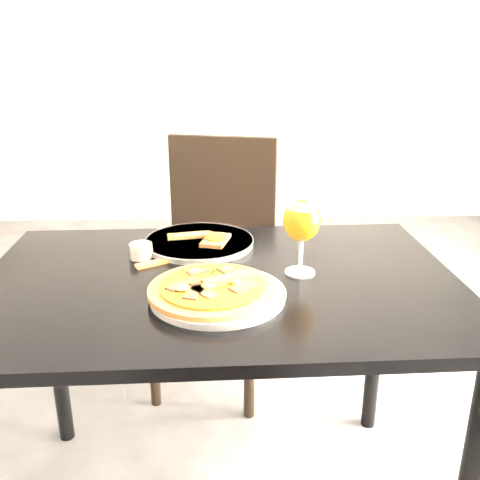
{
  "coord_description": "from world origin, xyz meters",
  "views": [
    {
      "loc": [
        0.05,
        -1.1,
        1.3
      ],
      "look_at": [
        0.09,
        0.19,
        0.83
      ],
      "focal_mm": 40.0,
      "sensor_mm": 36.0,
      "label": 1
    }
  ],
  "objects_px": {
    "dining_table": "(220,309)",
    "chair_far": "(216,254)",
    "beer_glass": "(302,221)",
    "pizza": "(213,288)"
  },
  "relations": [
    {
      "from": "pizza",
      "to": "chair_far",
      "type": "bearing_deg",
      "value": 90.25
    },
    {
      "from": "chair_far",
      "to": "beer_glass",
      "type": "distance_m",
      "value": 0.81
    },
    {
      "from": "dining_table",
      "to": "beer_glass",
      "type": "bearing_deg",
      "value": 4.04
    },
    {
      "from": "chair_far",
      "to": "dining_table",
      "type": "bearing_deg",
      "value": -75.07
    },
    {
      "from": "dining_table",
      "to": "beer_glass",
      "type": "xyz_separation_m",
      "value": [
        0.21,
        0.02,
        0.23
      ]
    },
    {
      "from": "pizza",
      "to": "dining_table",
      "type": "bearing_deg",
      "value": 82.18
    },
    {
      "from": "dining_table",
      "to": "chair_far",
      "type": "distance_m",
      "value": 0.72
    },
    {
      "from": "chair_far",
      "to": "pizza",
      "type": "bearing_deg",
      "value": -76.44
    },
    {
      "from": "pizza",
      "to": "beer_glass",
      "type": "height_order",
      "value": "beer_glass"
    },
    {
      "from": "dining_table",
      "to": "chair_far",
      "type": "bearing_deg",
      "value": 90.05
    }
  ]
}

